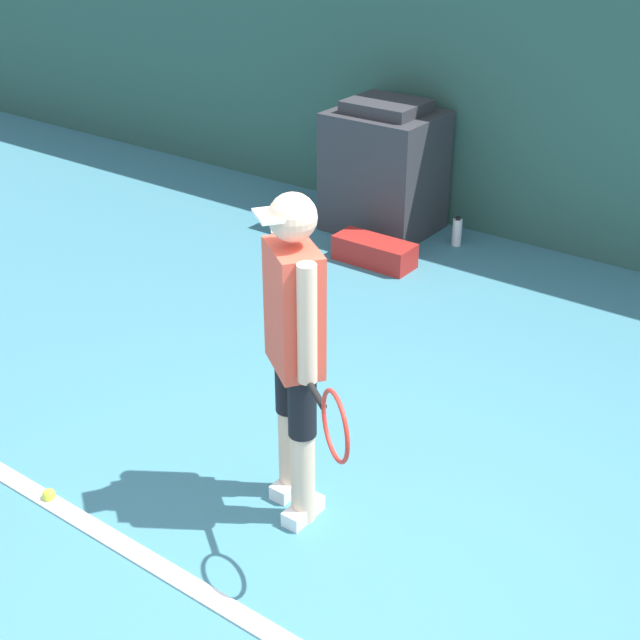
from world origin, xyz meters
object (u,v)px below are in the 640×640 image
object	(u,v)px
tennis_ball	(49,495)
covered_chair	(384,169)
tennis_player	(295,347)
water_bottle	(457,232)
equipment_bag	(374,252)

from	to	relation	value
tennis_ball	covered_chair	world-z (taller)	covered_chair
tennis_player	covered_chair	xyz separation A→B (m)	(-1.72, 3.46, -0.40)
tennis_player	covered_chair	size ratio (longest dim) A/B	1.48
water_bottle	equipment_bag	bearing A→B (deg)	-115.99
tennis_player	tennis_ball	xyz separation A→B (m)	(-1.06, -0.73, -0.91)
tennis_ball	covered_chair	xyz separation A→B (m)	(-0.66, 4.19, 0.51)
tennis_player	tennis_ball	bearing A→B (deg)	-110.36
tennis_player	equipment_bag	world-z (taller)	tennis_player
tennis_ball	equipment_bag	size ratio (longest dim) A/B	0.10
tennis_ball	equipment_bag	world-z (taller)	equipment_bag
tennis_ball	water_bottle	bearing A→B (deg)	89.14
tennis_ball	water_bottle	world-z (taller)	water_bottle
equipment_bag	water_bottle	xyz separation A→B (m)	(0.36, 0.73, 0.02)
tennis_ball	covered_chair	bearing A→B (deg)	98.90
water_bottle	covered_chair	bearing A→B (deg)	-176.44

